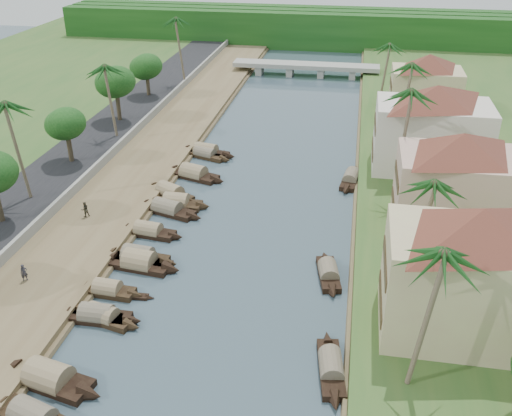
% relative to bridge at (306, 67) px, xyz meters
% --- Properties ---
extents(ground, '(220.00, 220.00, 0.00)m').
position_rel_bridge_xyz_m(ground, '(-0.00, -72.00, -1.72)').
color(ground, '#384A54').
rests_on(ground, ground).
extents(left_bank, '(10.00, 180.00, 0.80)m').
position_rel_bridge_xyz_m(left_bank, '(-16.00, -52.00, -1.32)').
color(left_bank, brown).
rests_on(left_bank, ground).
extents(right_bank, '(16.00, 180.00, 1.20)m').
position_rel_bridge_xyz_m(right_bank, '(19.00, -52.00, -1.12)').
color(right_bank, '#2D5221').
rests_on(right_bank, ground).
extents(road, '(8.00, 180.00, 1.40)m').
position_rel_bridge_xyz_m(road, '(-24.50, -52.00, -1.02)').
color(road, black).
rests_on(road, ground).
extents(retaining_wall, '(0.40, 180.00, 1.10)m').
position_rel_bridge_xyz_m(retaining_wall, '(-20.20, -52.00, -0.37)').
color(retaining_wall, gray).
rests_on(retaining_wall, left_bank).
extents(treeline, '(120.00, 14.00, 8.00)m').
position_rel_bridge_xyz_m(treeline, '(-0.00, 28.00, 2.28)').
color(treeline, '#113E11').
rests_on(treeline, ground).
extents(bridge, '(28.00, 4.00, 2.40)m').
position_rel_bridge_xyz_m(bridge, '(0.00, 0.00, 0.00)').
color(bridge, gray).
rests_on(bridge, ground).
extents(building_near, '(14.85, 14.85, 10.20)m').
position_rel_bridge_xyz_m(building_near, '(18.99, -74.00, 4.66)').
color(building_near, '#C0BA81').
rests_on(building_near, right_bank).
extents(building_mid, '(14.11, 14.11, 9.70)m').
position_rel_bridge_xyz_m(building_mid, '(19.99, -58.00, 4.41)').
color(building_mid, tan).
rests_on(building_mid, right_bank).
extents(building_far, '(15.59, 15.59, 10.20)m').
position_rel_bridge_xyz_m(building_far, '(18.99, -44.00, 4.66)').
color(building_far, beige).
rests_on(building_far, right_bank).
extents(building_distant, '(12.62, 12.62, 9.20)m').
position_rel_bridge_xyz_m(building_distant, '(19.99, -24.00, 4.16)').
color(building_distant, '#C0BA81').
rests_on(building_distant, right_bank).
extents(sampan_1, '(9.03, 3.80, 2.57)m').
position_rel_bridge_xyz_m(sampan_1, '(-9.39, -83.53, -1.30)').
color(sampan_1, black).
rests_on(sampan_1, ground).
extents(sampan_2, '(7.34, 3.07, 1.94)m').
position_rel_bridge_xyz_m(sampan_2, '(-8.57, -76.48, -1.31)').
color(sampan_2, black).
rests_on(sampan_2, ground).
extents(sampan_3, '(7.65, 1.86, 2.08)m').
position_rel_bridge_xyz_m(sampan_3, '(-9.02, -76.51, -1.31)').
color(sampan_3, black).
rests_on(sampan_3, ground).
extents(sampan_4, '(6.68, 1.87, 1.93)m').
position_rel_bridge_xyz_m(sampan_4, '(-9.56, -73.09, -1.31)').
color(sampan_4, black).
rests_on(sampan_4, ground).
extents(sampan_5, '(8.32, 2.94, 2.56)m').
position_rel_bridge_xyz_m(sampan_5, '(-8.32, -68.71, -1.30)').
color(sampan_5, black).
rests_on(sampan_5, ground).
extents(sampan_6, '(8.12, 2.62, 2.36)m').
position_rel_bridge_xyz_m(sampan_6, '(-8.79, -67.84, -1.30)').
color(sampan_6, black).
rests_on(sampan_6, ground).
extents(sampan_7, '(7.78, 2.44, 2.06)m').
position_rel_bridge_xyz_m(sampan_7, '(-9.47, -63.09, -1.31)').
color(sampan_7, black).
rests_on(sampan_7, ground).
extents(sampan_8, '(7.76, 2.14, 2.38)m').
position_rel_bridge_xyz_m(sampan_8, '(-8.52, -56.75, -1.30)').
color(sampan_8, black).
rests_on(sampan_8, ground).
extents(sampan_9, '(8.93, 4.16, 2.22)m').
position_rel_bridge_xyz_m(sampan_9, '(-9.06, -58.28, -1.31)').
color(sampan_9, black).
rests_on(sampan_9, ground).
extents(sampan_10, '(8.27, 5.51, 2.31)m').
position_rel_bridge_xyz_m(sampan_10, '(-9.99, -54.44, -1.30)').
color(sampan_10, black).
rests_on(sampan_10, ground).
extents(sampan_11, '(8.96, 4.60, 2.49)m').
position_rel_bridge_xyz_m(sampan_11, '(-8.71, -49.03, -1.30)').
color(sampan_11, black).
rests_on(sampan_11, ground).
extents(sampan_12, '(7.93, 3.91, 1.92)m').
position_rel_bridge_xyz_m(sampan_12, '(-8.93, -42.76, -1.32)').
color(sampan_12, black).
rests_on(sampan_12, ground).
extents(sampan_13, '(8.80, 3.48, 2.34)m').
position_rel_bridge_xyz_m(sampan_13, '(-9.05, -41.88, -1.30)').
color(sampan_13, black).
rests_on(sampan_13, ground).
extents(sampan_14, '(2.64, 8.10, 1.97)m').
position_rel_bridge_xyz_m(sampan_14, '(9.71, -79.01, -1.31)').
color(sampan_14, black).
rests_on(sampan_14, ground).
extents(sampan_15, '(2.85, 7.37, 1.97)m').
position_rel_bridge_xyz_m(sampan_15, '(8.78, -67.28, -1.31)').
color(sampan_15, black).
rests_on(sampan_15, ground).
extents(sampan_16, '(2.73, 8.46, 2.05)m').
position_rel_bridge_xyz_m(sampan_16, '(10.14, -46.91, -1.31)').
color(sampan_16, black).
rests_on(sampan_16, ground).
extents(canoe_1, '(4.47, 0.90, 0.72)m').
position_rel_bridge_xyz_m(canoe_1, '(-7.60, -73.21, -1.62)').
color(canoe_1, black).
rests_on(canoe_1, ground).
extents(canoe_2, '(4.64, 2.57, 0.69)m').
position_rel_bridge_xyz_m(canoe_2, '(-8.06, -48.40, -1.62)').
color(canoe_2, black).
rests_on(canoe_2, ground).
extents(palm_0, '(3.20, 3.20, 11.93)m').
position_rel_bridge_xyz_m(palm_0, '(15.00, -80.40, 9.61)').
color(palm_0, '#70624A').
rests_on(palm_0, ground).
extents(palm_1, '(3.20, 3.20, 9.94)m').
position_rel_bridge_xyz_m(palm_1, '(16.00, -66.53, 7.70)').
color(palm_1, '#70624A').
rests_on(palm_1, ground).
extents(palm_2, '(3.20, 3.20, 13.25)m').
position_rel_bridge_xyz_m(palm_2, '(15.00, -52.15, 10.87)').
color(palm_2, '#70624A').
rests_on(palm_2, ground).
extents(palm_3, '(3.20, 3.20, 11.92)m').
position_rel_bridge_xyz_m(palm_3, '(16.00, -35.70, 9.60)').
color(palm_3, '#70624A').
rests_on(palm_3, ground).
extents(palm_5, '(3.20, 3.20, 11.97)m').
position_rel_bridge_xyz_m(palm_5, '(-24.00, -59.93, 9.84)').
color(palm_5, '#70624A').
rests_on(palm_5, ground).
extents(palm_6, '(3.20, 3.20, 11.04)m').
position_rel_bridge_xyz_m(palm_6, '(-22.00, -40.69, 8.95)').
color(palm_6, '#70624A').
rests_on(palm_6, ground).
extents(palm_7, '(3.20, 3.20, 10.55)m').
position_rel_bridge_xyz_m(palm_7, '(14.00, -17.59, 8.28)').
color(palm_7, '#70624A').
rests_on(palm_7, ground).
extents(palm_8, '(3.20, 3.20, 12.47)m').
position_rel_bridge_xyz_m(palm_8, '(-20.50, -13.23, 10.33)').
color(palm_8, '#70624A').
rests_on(palm_8, ground).
extents(tree_3, '(4.50, 4.50, 6.66)m').
position_rel_bridge_xyz_m(tree_3, '(-24.00, -49.86, 4.40)').
color(tree_3, '#4D402C').
rests_on(tree_3, ground).
extents(tree_4, '(5.23, 5.23, 7.75)m').
position_rel_bridge_xyz_m(tree_4, '(-24.00, -34.33, 5.20)').
color(tree_4, '#4D402C').
rests_on(tree_4, ground).
extents(tree_5, '(4.79, 4.79, 6.66)m').
position_rel_bridge_xyz_m(tree_5, '(-24.00, -21.75, 4.29)').
color(tree_5, '#4D402C').
rests_on(tree_5, ground).
extents(tree_6, '(4.25, 4.25, 6.57)m').
position_rel_bridge_xyz_m(tree_6, '(24.00, -40.98, 4.20)').
color(tree_6, '#4D402C').
rests_on(tree_6, ground).
extents(person_near, '(0.68, 0.67, 1.58)m').
position_rel_bridge_xyz_m(person_near, '(-16.80, -73.51, -0.13)').
color(person_near, '#2A2932').
rests_on(person_near, left_bank).
extents(person_far, '(1.01, 1.01, 1.65)m').
position_rel_bridge_xyz_m(person_far, '(-16.64, -61.92, -0.10)').
color(person_far, '#363325').
rests_on(person_far, left_bank).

